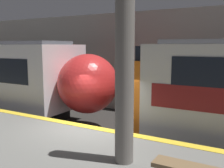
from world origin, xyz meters
name	(u,v)px	position (x,y,z in m)	size (l,w,h in m)	color
ground_plane	(92,158)	(0.00, 0.00, 0.00)	(120.00, 120.00, 0.00)	#282623
station_rear_barrier	(160,64)	(0.00, 6.16, 2.65)	(50.00, 0.15, 5.30)	#9E998E
support_pillar_near	(125,68)	(2.03, -1.76, 3.10)	(0.40, 0.40, 4.05)	slate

